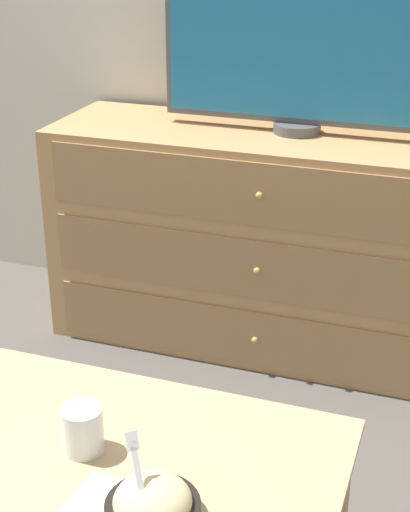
{
  "coord_description": "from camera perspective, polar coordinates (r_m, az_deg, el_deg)",
  "views": [
    {
      "loc": [
        0.69,
        -2.78,
        1.51
      ],
      "look_at": [
        0.18,
        -1.3,
        0.8
      ],
      "focal_mm": 55.0,
      "sensor_mm": 36.0,
      "label": 1
    }
  ],
  "objects": [
    {
      "name": "ground_plane",
      "position": [
        3.24,
        4.65,
        -3.45
      ],
      "size": [
        12.0,
        12.0,
        0.0
      ],
      "primitive_type": "plane",
      "color": "#56514C"
    },
    {
      "name": "tv",
      "position": [
        2.64,
        7.05,
        15.51
      ],
      "size": [
        0.93,
        0.16,
        0.61
      ],
      "color": "#515156",
      "rests_on": "dresser"
    },
    {
      "name": "drink_cup",
      "position": [
        1.72,
        -8.97,
        -12.49
      ],
      "size": [
        0.09,
        0.09,
        0.1
      ],
      "color": "white",
      "rests_on": "coffee_table"
    },
    {
      "name": "napkin",
      "position": [
        1.6,
        -7.05,
        -17.8
      ],
      "size": [
        0.18,
        0.18,
        0.0
      ],
      "color": "silver",
      "rests_on": "coffee_table"
    },
    {
      "name": "coffee_table",
      "position": [
        1.76,
        -7.01,
        -15.73
      ],
      "size": [
        0.99,
        0.62,
        0.44
      ],
      "color": "tan",
      "rests_on": "ground_plane"
    },
    {
      "name": "takeout_bowl",
      "position": [
        1.55,
        -3.83,
        -17.62
      ],
      "size": [
        0.18,
        0.18,
        0.17
      ],
      "color": "black",
      "rests_on": "coffee_table"
    },
    {
      "name": "dresser",
      "position": [
        2.81,
        5.17,
        0.97
      ],
      "size": [
        1.6,
        0.5,
        0.79
      ],
      "color": "tan",
      "rests_on": "ground_plane"
    }
  ]
}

